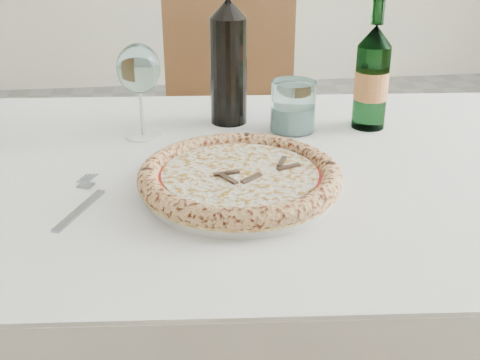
{
  "coord_description": "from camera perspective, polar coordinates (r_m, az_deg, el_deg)",
  "views": [
    {
      "loc": [
        -0.35,
        -1.15,
        1.16
      ],
      "look_at": [
        -0.24,
        -0.32,
        0.78
      ],
      "focal_mm": 45.0,
      "sensor_mm": 36.0,
      "label": 1
    }
  ],
  "objects": [
    {
      "name": "chair_far",
      "position": [
        1.84,
        -1.0,
        4.87
      ],
      "size": [
        0.44,
        0.44,
        0.93
      ],
      "color": "brown",
      "rests_on": "floor"
    },
    {
      "name": "plate",
      "position": [
        0.92,
        0.0,
        -0.63
      ],
      "size": [
        0.29,
        0.29,
        0.02
      ],
      "color": "silver",
      "rests_on": "dining_table"
    },
    {
      "name": "wine_glass",
      "position": [
        1.12,
        -9.6,
        10.15
      ],
      "size": [
        0.08,
        0.08,
        0.18
      ],
      "color": "silver",
      "rests_on": "dining_table"
    },
    {
      "name": "wine_bottle",
      "position": [
        1.19,
        -1.1,
        11.29
      ],
      "size": [
        0.07,
        0.07,
        0.3
      ],
      "color": "black",
      "rests_on": "dining_table"
    },
    {
      "name": "pizza",
      "position": [
        0.92,
        -0.0,
        0.36
      ],
      "size": [
        0.31,
        0.31,
        0.03
      ],
      "color": "#F0CE7A",
      "rests_on": "plate"
    },
    {
      "name": "tumbler",
      "position": [
        1.17,
        5.03,
        6.67
      ],
      "size": [
        0.09,
        0.09,
        0.1
      ],
      "color": "silver",
      "rests_on": "dining_table"
    },
    {
      "name": "fork",
      "position": [
        0.92,
        -14.77,
        -1.98
      ],
      "size": [
        0.06,
        0.18,
        0.0
      ],
      "color": "gray",
      "rests_on": "dining_table"
    },
    {
      "name": "dining_table",
      "position": [
        1.06,
        -0.69,
        -3.28
      ],
      "size": [
        1.46,
        0.94,
        0.76
      ],
      "color": "brown",
      "rests_on": "floor"
    },
    {
      "name": "beer_bottle",
      "position": [
        1.2,
        12.4,
        9.49
      ],
      "size": [
        0.07,
        0.07,
        0.25
      ],
      "color": "#3E7048",
      "rests_on": "dining_table"
    }
  ]
}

